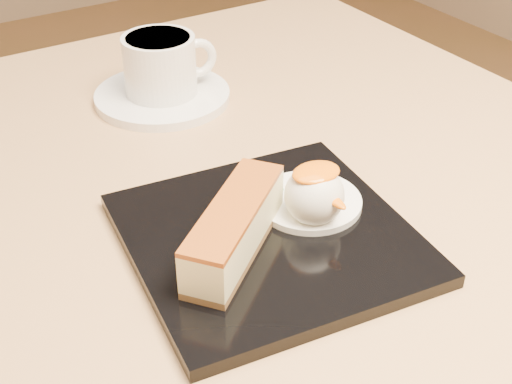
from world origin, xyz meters
TOP-DOWN VIEW (x-y plane):
  - table at (0.00, 0.00)m, footprint 0.80×0.80m
  - dessert_plate at (-0.01, -0.10)m, footprint 0.25×0.25m
  - cheesecake at (-0.04, -0.10)m, footprint 0.13×0.11m
  - cream_smear at (0.04, -0.08)m, footprint 0.09×0.09m
  - ice_cream_scoop at (0.03, -0.10)m, footprint 0.05×0.05m
  - mango_sauce at (0.03, -0.10)m, footprint 0.04×0.03m
  - mint_sprig at (0.01, -0.05)m, footprint 0.04×0.03m
  - saucer at (0.03, 0.19)m, footprint 0.15×0.15m
  - coffee_cup at (0.03, 0.19)m, footprint 0.11×0.08m

SIDE VIEW (x-z plane):
  - table at x=0.00m, z-range 0.20..0.92m
  - saucer at x=0.03m, z-range 0.72..0.73m
  - dessert_plate at x=-0.01m, z-range 0.72..0.73m
  - cream_smear at x=0.04m, z-range 0.73..0.74m
  - mint_sprig at x=0.01m, z-range 0.74..0.74m
  - cheesecake at x=-0.04m, z-range 0.73..0.77m
  - ice_cream_scoop at x=0.03m, z-range 0.73..0.78m
  - coffee_cup at x=0.03m, z-range 0.73..0.80m
  - mango_sauce at x=0.03m, z-range 0.77..0.78m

